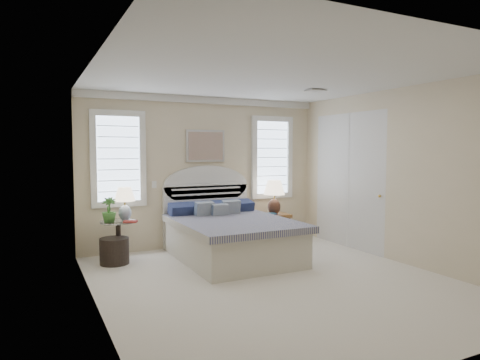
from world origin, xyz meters
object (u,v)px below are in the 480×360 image
nightstand_right (276,222)px  lamp_right (274,193)px  side_table_left (118,236)px  bed (229,234)px  floor_pot (114,251)px  lamp_left (125,200)px

nightstand_right → lamp_right: size_ratio=0.81×
side_table_left → nightstand_right: side_table_left is taller
bed → nightstand_right: size_ratio=4.29×
nightstand_right → floor_pot: 3.07m
side_table_left → nightstand_right: 2.95m
lamp_left → lamp_right: size_ratio=0.81×
lamp_left → nightstand_right: bearing=1.4°
bed → nightstand_right: (1.30, 0.69, 0.00)m
nightstand_right → lamp_left: lamp_left is taller
bed → lamp_left: bearing=157.9°
lamp_left → side_table_left: bearing=-165.5°
floor_pot → lamp_right: bearing=4.7°
nightstand_right → bed: bearing=-152.0°
floor_pot → lamp_left: 0.81m
floor_pot → lamp_right: 3.09m
side_table_left → lamp_right: bearing=1.3°
lamp_left → bed: bearing=-22.1°
bed → lamp_right: bearing=27.9°
floor_pot → side_table_left: bearing=61.6°
bed → floor_pot: size_ratio=5.17×
nightstand_right → floor_pot: (-3.05, -0.28, -0.19)m
nightstand_right → lamp_left: (-2.84, -0.07, 0.57)m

